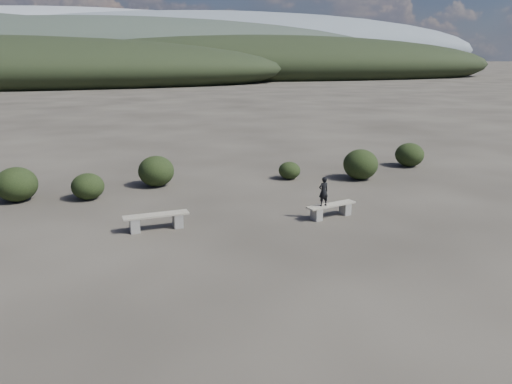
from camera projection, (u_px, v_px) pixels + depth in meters
name	position (u px, v px, depth m)	size (l,w,h in m)	color
ground	(320.00, 274.00, 11.47)	(1200.00, 1200.00, 0.00)	#2D2923
bench_left	(156.00, 220.00, 14.40)	(1.90, 0.54, 0.47)	gray
bench_right	(331.00, 209.00, 15.52)	(1.73, 0.76, 0.43)	gray
seated_person	(324.00, 191.00, 15.20)	(0.33, 0.22, 0.91)	black
shrub_a	(88.00, 186.00, 17.47)	(1.13, 1.13, 0.93)	black
shrub_b	(156.00, 171.00, 19.25)	(1.38, 1.38, 1.18)	black
shrub_c	(289.00, 170.00, 20.43)	(0.89, 0.89, 0.71)	black
shrub_d	(361.00, 164.00, 20.34)	(1.41, 1.41, 1.23)	black
shrub_e	(410.00, 155.00, 22.77)	(1.29, 1.29, 1.08)	black
shrub_f	(16.00, 184.00, 17.20)	(1.41, 1.41, 1.20)	black
mountain_ridges	(101.00, 48.00, 321.07)	(500.00, 400.00, 56.00)	black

